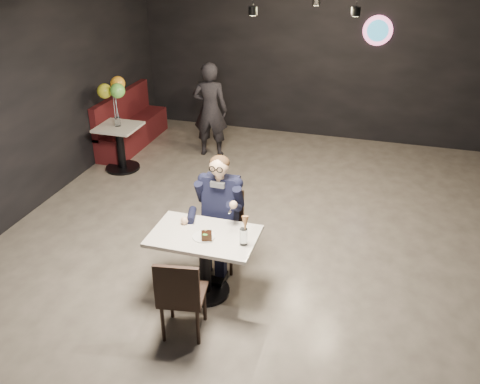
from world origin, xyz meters
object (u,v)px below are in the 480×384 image
(sundae_glass, at_px, (244,237))
(booth_bench, at_px, (132,120))
(side_table, at_px, (121,146))
(main_table, at_px, (205,264))
(seated_man, at_px, (221,211))
(chair_far, at_px, (221,231))
(balloon_vase, at_px, (118,122))
(passerby, at_px, (210,110))
(chair_near, at_px, (183,293))

(sundae_glass, bearing_deg, booth_bench, 130.53)
(side_table, bearing_deg, main_table, -47.47)
(main_table, height_order, booth_bench, booth_bench)
(seated_man, bearing_deg, chair_far, 90.00)
(main_table, bearing_deg, balloon_vase, 132.53)
(chair_far, relative_size, booth_bench, 0.48)
(main_table, distance_m, booth_bench, 4.54)
(sundae_glass, xyz_separation_m, balloon_vase, (-2.86, 2.70, -0.02))
(chair_far, bearing_deg, side_table, 139.21)
(chair_far, xyz_separation_m, passerby, (-1.21, 3.07, 0.35))
(chair_near, xyz_separation_m, seated_man, (0.00, 1.16, 0.26))
(chair_far, distance_m, passerby, 3.32)
(booth_bench, bearing_deg, chair_far, -48.63)
(side_table, bearing_deg, chair_near, -53.32)
(chair_far, bearing_deg, seated_man, -90.00)
(sundae_glass, height_order, side_table, sundae_glass)
(seated_man, height_order, side_table, seated_man)
(booth_bench, bearing_deg, main_table, -53.22)
(chair_far, relative_size, chair_near, 1.00)
(chair_far, xyz_separation_m, side_table, (-2.42, 2.09, -0.06))
(chair_far, height_order, balloon_vase, chair_far)
(seated_man, distance_m, balloon_vase, 3.20)
(main_table, relative_size, balloon_vase, 7.71)
(booth_bench, bearing_deg, sundae_glass, -49.47)
(seated_man, xyz_separation_m, side_table, (-2.42, 2.09, -0.32))
(booth_bench, distance_m, passerby, 1.54)
(seated_man, height_order, sundae_glass, seated_man)
(chair_far, bearing_deg, balloon_vase, 139.21)
(chair_near, relative_size, sundae_glass, 5.16)
(chair_far, distance_m, chair_near, 1.16)
(seated_man, height_order, passerby, passerby)
(side_table, bearing_deg, sundae_glass, -43.31)
(main_table, distance_m, chair_near, 0.62)
(main_table, distance_m, balloon_vase, 3.61)
(side_table, xyz_separation_m, balloon_vase, (0.00, 0.00, 0.42))
(chair_near, height_order, side_table, chair_near)
(sundae_glass, xyz_separation_m, passerby, (-1.65, 3.68, -0.03))
(seated_man, distance_m, booth_bench, 4.12)
(side_table, xyz_separation_m, passerby, (1.21, 0.99, 0.41))
(booth_bench, xyz_separation_m, passerby, (1.51, -0.01, 0.33))
(main_table, relative_size, side_table, 1.37)
(chair_far, xyz_separation_m, booth_bench, (-2.72, 3.09, 0.02))
(side_table, bearing_deg, booth_bench, 106.70)
(seated_man, bearing_deg, passerby, 111.48)
(passerby, bearing_deg, seated_man, 105.30)
(passerby, bearing_deg, balloon_vase, 33.02)
(chair_near, relative_size, seated_man, 0.64)
(booth_bench, bearing_deg, passerby, -0.53)
(chair_near, relative_size, side_table, 1.15)
(main_table, bearing_deg, booth_bench, 126.78)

